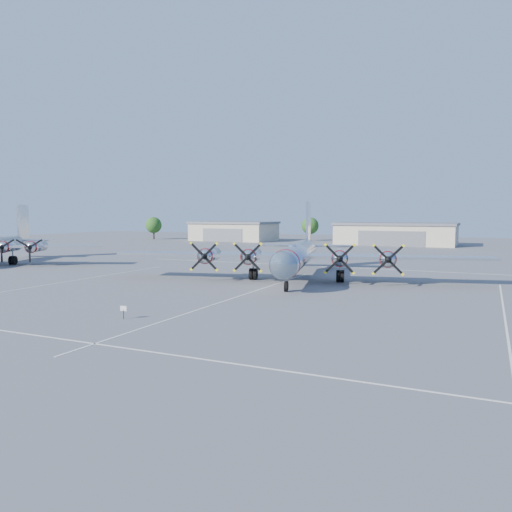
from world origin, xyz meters
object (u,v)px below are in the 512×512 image
at_px(main_bomber_b29, 298,279).
at_px(info_placard, 123,310).
at_px(tree_far_west, 154,225).
at_px(tree_west, 310,226).
at_px(hangar_center, 396,234).
at_px(hangar_west, 234,231).

height_order(main_bomber_b29, info_placard, main_bomber_b29).
bearing_deg(info_placard, main_bomber_b29, 72.77).
distance_m(main_bomber_b29, info_placard, 26.66).
xyz_separation_m(tree_far_west, tree_west, (45.00, 12.00, 0.00)).
distance_m(hangar_center, info_placard, 97.82).
relative_size(hangar_west, tree_far_west, 3.40).
xyz_separation_m(main_bomber_b29, info_placard, (-3.67, -26.39, 0.67)).
height_order(tree_far_west, tree_west, same).
height_order(hangar_center, main_bomber_b29, hangar_center).
bearing_deg(tree_west, hangar_west, -158.11).
height_order(tree_west, main_bomber_b29, tree_west).
relative_size(hangar_west, hangar_center, 0.79).
bearing_deg(tree_far_west, hangar_center, 3.24).
bearing_deg(info_placard, hangar_center, 78.91).
relative_size(tree_west, info_placard, 6.94).
relative_size(tree_west, main_bomber_b29, 0.16).
bearing_deg(hangar_west, hangar_center, -0.00).
height_order(hangar_center, tree_far_west, tree_far_west).
xyz_separation_m(hangar_center, main_bomber_b29, (0.63, -71.36, -2.71)).
height_order(hangar_west, info_placard, hangar_west).
height_order(tree_west, info_placard, tree_west).
bearing_deg(hangar_center, tree_west, 162.18).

